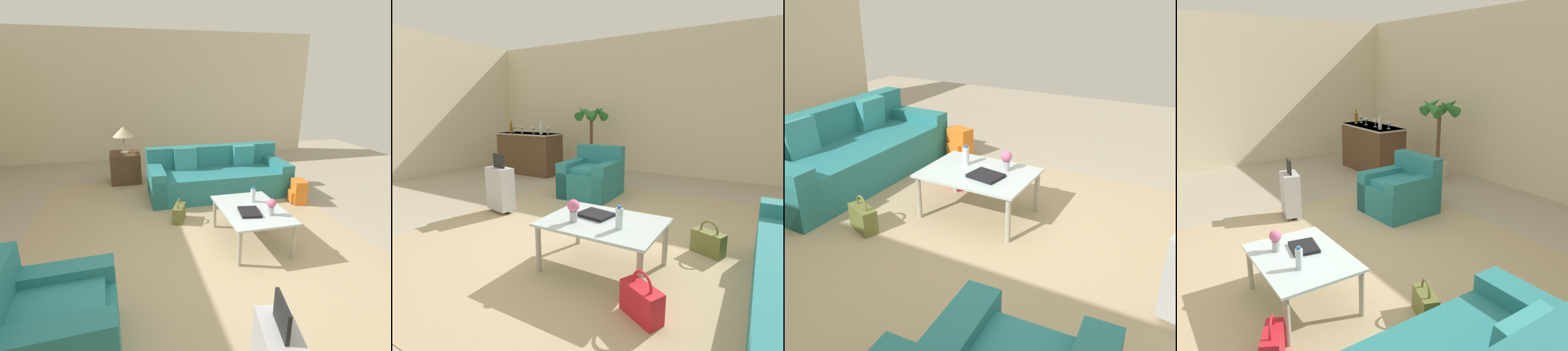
{
  "view_description": "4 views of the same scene",
  "coord_description": "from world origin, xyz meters",
  "views": [
    {
      "loc": [
        -2.85,
        1.01,
        2.06
      ],
      "look_at": [
        0.36,
        0.24,
        0.97
      ],
      "focal_mm": 28.0,
      "sensor_mm": 36.0,
      "label": 1
    },
    {
      "loc": [
        1.57,
        -2.81,
        1.43
      ],
      "look_at": [
        -0.13,
        0.14,
        0.71
      ],
      "focal_mm": 28.0,
      "sensor_mm": 36.0,
      "label": 2
    },
    {
      "loc": [
        -1.47,
        2.88,
        2.09
      ],
      "look_at": [
        0.1,
        0.02,
        0.69
      ],
      "focal_mm": 40.0,
      "sensor_mm": 36.0,
      "label": 3
    },
    {
      "loc": [
        3.31,
        -1.67,
        2.1
      ],
      "look_at": [
        0.17,
        0.42,
        1.01
      ],
      "focal_mm": 35.0,
      "sensor_mm": 36.0,
      "label": 4
    }
  ],
  "objects": [
    {
      "name": "water_bottle",
      "position": [
        0.6,
        -0.6,
        0.56
      ],
      "size": [
        0.06,
        0.06,
        0.2
      ],
      "color": "silver",
      "rests_on": "coffee_table"
    },
    {
      "name": "area_rug",
      "position": [
        0.6,
        0.2,
        0.0
      ],
      "size": [
        5.2,
        4.4,
        0.01
      ],
      "primitive_type": "cube",
      "color": "tan",
      "rests_on": "ground"
    },
    {
      "name": "coffee_table",
      "position": [
        0.4,
        -0.5,
        0.41
      ],
      "size": [
        1.06,
        0.77,
        0.46
      ],
      "color": "silver",
      "rests_on": "ground"
    },
    {
      "name": "ground_plane",
      "position": [
        0.0,
        0.0,
        0.0
      ],
      "size": [
        12.0,
        12.0,
        0.0
      ],
      "primitive_type": "plane",
      "color": "#A89E89"
    },
    {
      "name": "backpack_orange",
      "position": [
        1.4,
        -1.79,
        0.19
      ],
      "size": [
        0.34,
        0.3,
        0.4
      ],
      "color": "orange",
      "rests_on": "ground"
    },
    {
      "name": "handbag_red",
      "position": [
        0.95,
        -0.98,
        0.13
      ],
      "size": [
        0.35,
        0.27,
        0.36
      ],
      "color": "red",
      "rests_on": "ground"
    },
    {
      "name": "couch",
      "position": [
        2.2,
        -0.6,
        0.29
      ],
      "size": [
        0.98,
        2.46,
        0.84
      ],
      "color": "teal",
      "rests_on": "ground"
    },
    {
      "name": "flower_vase",
      "position": [
        0.18,
        -0.65,
        0.59
      ],
      "size": [
        0.11,
        0.11,
        0.21
      ],
      "color": "#B2B7BC",
      "rests_on": "coffee_table"
    },
    {
      "name": "coffee_table_book",
      "position": [
        0.28,
        -0.42,
        0.48
      ],
      "size": [
        0.33,
        0.28,
        0.03
      ],
      "primitive_type": "cube",
      "rotation": [
        0.0,
        0.0,
        -0.17
      ],
      "color": "black",
      "rests_on": "coffee_table"
    },
    {
      "name": "handbag_olive",
      "position": [
        1.19,
        0.29,
        0.13
      ],
      "size": [
        0.35,
        0.25,
        0.36
      ],
      "color": "olive",
      "rests_on": "ground"
    }
  ]
}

